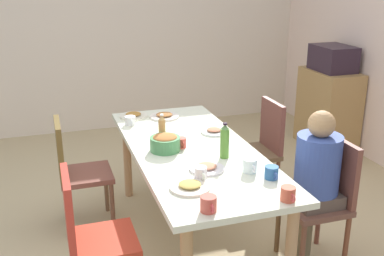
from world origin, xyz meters
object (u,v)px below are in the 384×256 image
object	(u,v)px
bowl_0	(165,143)
chair_3	(325,194)
plate_3	(214,131)
cup_1	(209,204)
plate_1	(133,115)
plate_4	(207,168)
chair_2	(75,168)
cup_2	(181,143)
cup_6	(288,194)
plate_0	(190,186)
plate_2	(164,116)
cup_0	(201,173)
person_3	(315,175)
chair_1	(89,233)
cup_5	(130,121)
microwave	(333,58)
side_cabinet	(328,109)
dining_table	(192,159)
bottle_1	(162,130)
cup_3	(250,166)
chair_0	(261,145)
cup_4	(272,173)
bottle_0	(225,141)

from	to	relation	value
bowl_0	chair_3	bearing A→B (deg)	63.10
plate_3	cup_1	distance (m)	1.23
chair_3	plate_1	world-z (taller)	chair_3
plate_1	plate_4	distance (m)	1.26
chair_2	chair_3	size ratio (longest dim) A/B	1.00
cup_2	cup_6	xyz separation A→B (m)	(0.95, 0.33, 0.00)
plate_0	plate_2	distance (m)	1.38
cup_0	person_3	bearing A→B (deg)	91.18
cup_1	chair_1	bearing A→B (deg)	-123.62
plate_0	cup_5	size ratio (longest dim) A/B	1.94
plate_1	plate_3	world-z (taller)	same
plate_1	microwave	bearing A→B (deg)	103.85
plate_3	microwave	size ratio (longest dim) A/B	0.42
person_3	cup_0	size ratio (longest dim) A/B	9.92
person_3	side_cabinet	world-z (taller)	person_3
cup_2	cup_5	size ratio (longest dim) A/B	0.88
chair_1	cup_0	distance (m)	0.75
person_3	cup_0	bearing A→B (deg)	-88.82
bowl_0	microwave	size ratio (longest dim) A/B	0.45
dining_table	cup_1	bearing A→B (deg)	-12.51
chair_2	bottle_1	xyz separation A→B (m)	(0.35, 0.62, 0.36)
bowl_0	bottle_1	world-z (taller)	bottle_1
plate_4	chair_3	bearing A→B (deg)	82.67
cup_5	cup_0	bearing A→B (deg)	10.36
chair_3	microwave	xyz separation A→B (m)	(-1.93, 1.31, 0.53)
plate_0	person_3	bearing A→B (deg)	97.00
cup_2	plate_2	bearing A→B (deg)	174.88
chair_3	cup_2	world-z (taller)	chair_3
cup_3	cup_5	bearing A→B (deg)	-154.91
cup_5	side_cabinet	bearing A→B (deg)	107.85
plate_2	bowl_0	size ratio (longest dim) A/B	1.18
plate_2	cup_5	xyz separation A→B (m)	(0.10, -0.32, 0.02)
chair_1	cup_3	bearing A→B (deg)	89.36
chair_1	chair_2	bearing A→B (deg)	180.00
chair_0	bowl_0	bearing A→B (deg)	-63.84
cup_6	cup_0	bearing A→B (deg)	-137.86
person_3	side_cabinet	distance (m)	2.39
cup_5	chair_2	bearing A→B (deg)	-72.70
bottle_1	chair_3	bearing A→B (deg)	56.90
plate_1	plate_4	xyz separation A→B (m)	(1.24, 0.23, 0.00)
chair_2	plate_1	bearing A→B (deg)	122.70
cup_0	bottle_1	size ratio (longest dim) A/B	0.50
side_cabinet	cup_5	bearing A→B (deg)	-72.15
plate_3	cup_5	xyz separation A→B (m)	(-0.40, -0.58, 0.02)
chair_2	plate_4	world-z (taller)	chair_2
plate_0	cup_4	world-z (taller)	cup_4
cup_4	plate_2	bearing A→B (deg)	-167.35
cup_2	bottle_1	size ratio (longest dim) A/B	0.48
cup_5	bottle_0	size ratio (longest dim) A/B	0.50
plate_3	chair_2	bearing A→B (deg)	-103.27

